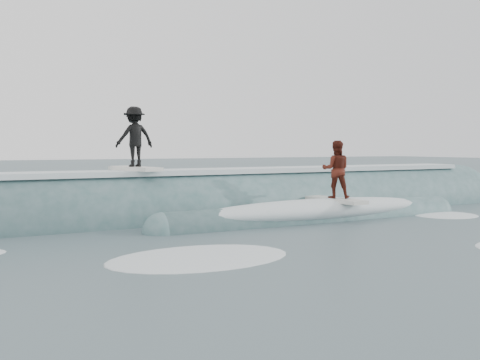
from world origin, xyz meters
name	(u,v)px	position (x,y,z in m)	size (l,w,h in m)	color
ground	(335,244)	(0.00, 0.00, 0.00)	(160.00, 160.00, 0.00)	#3C5258
breaking_wave	(232,215)	(0.17, 5.02, 0.04)	(22.17, 4.09, 2.63)	#3C6566
surfer_black	(135,140)	(-2.68, 5.23, 2.21)	(1.11, 2.07, 1.71)	silver
surfer_red	(336,173)	(2.39, 3.03, 1.28)	(0.99, 2.04, 1.71)	silver
whitewater	(303,244)	(-0.64, 0.25, 0.00)	(15.09, 5.99, 0.10)	white
far_swells	(86,188)	(-1.41, 17.65, 0.00)	(40.52, 8.65, 0.80)	#3C6566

